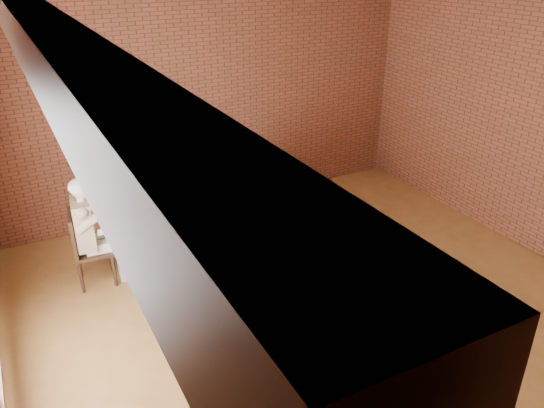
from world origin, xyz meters
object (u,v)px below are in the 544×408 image
chair_b (169,195)px  smartphone (218,212)px  diner_a (247,185)px  diner_c (91,232)px  chair_c (85,246)px  chair_e (261,250)px  diner_e (255,238)px  diner_b (170,187)px  diner_d (177,259)px  dining_table (188,226)px  chair_a (252,195)px  chair_d (178,277)px

chair_b → smartphone: chair_b is taller
diner_a → diner_c: (-2.17, -0.31, -0.03)m
diner_a → chair_b: 1.13m
diner_a → chair_c: (-2.26, -0.30, -0.19)m
chair_e → diner_a: bearing=-141.4°
diner_e → smartphone: diner_e is taller
chair_e → diner_e: diner_e is taller
diner_b → diner_d: size_ratio=0.98×
diner_d → smartphone: (0.77, 0.71, 0.07)m
diner_b → chair_c: bearing=-143.2°
diner_b → dining_table: bearing=-90.0°
dining_table → diner_c: 1.16m
smartphone → chair_a: bearing=51.4°
chair_b → diner_b: 0.18m
chair_a → diner_b: 1.15m
chair_c → smartphone: (1.55, -0.36, 0.24)m
chair_a → diner_c: (-2.26, -0.35, 0.15)m
chair_e → diner_c: bearing=-63.2°
diner_a → smartphone: size_ratio=9.02×
diner_a → diner_c: size_ratio=1.04×
chair_e → chair_a: bearing=-144.1°
chair_a → chair_d: 2.18m
chair_a → smartphone: size_ratio=6.27×
diner_d → diner_e: (0.97, 0.10, -0.05)m
chair_a → chair_d: size_ratio=1.02×
chair_b → chair_c: bearing=-140.7°
diner_b → diner_e: (0.44, -1.78, -0.03)m
dining_table → diner_b: 0.96m
dining_table → diner_e: (0.53, -0.83, 0.10)m
diner_c → smartphone: size_ratio=8.67×
chair_a → diner_a: (-0.09, -0.04, 0.18)m
diner_c → chair_d: bearing=-143.6°
dining_table → chair_c: 1.24m
chair_b → dining_table: bearing=-90.0°
diner_b → chair_d: 2.05m
chair_b → diner_b: diner_b is taller
chair_b → diner_e: 1.92m
diner_c → diner_e: diner_c is taller
diner_a → chair_d: diner_a is taller
diner_b → smartphone: 1.20m
chair_b → diner_e: bearing=-72.0°
chair_a → diner_c: 2.29m
diner_b → chair_d: size_ratio=1.40×
chair_c → diner_c: size_ratio=0.70×
diner_a → diner_c: 2.19m
dining_table → chair_b: size_ratio=1.49×
diner_c → chair_e: diner_c is taller
chair_e → diner_e: 0.16m
chair_a → chair_c: chair_a is taller
dining_table → chair_c: chair_c is taller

